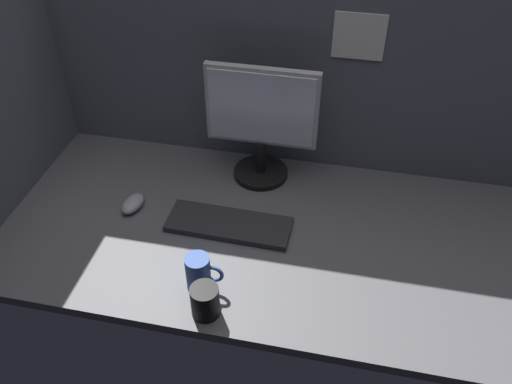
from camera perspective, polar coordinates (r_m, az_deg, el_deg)
The scene contains 7 objects.
ground_plane at distance 160.16cm, azimuth 3.48°, elevation -4.51°, with size 180.00×80.00×3.00cm, color #515156.
cubicle_wall_back at distance 167.66cm, azimuth 6.15°, elevation 14.39°, with size 180.00×5.50×76.97cm.
monitor at distance 167.18cm, azimuth 0.59°, elevation 7.62°, with size 35.22×18.00×38.91cm.
keyboard at distance 159.37cm, azimuth -2.91°, elevation -3.50°, with size 37.00×13.00×2.00cm, color #262628.
mouse at distance 169.29cm, azimuth -13.09°, elevation -1.26°, with size 5.60×9.60×3.40cm, color #99999E.
mug_ceramic_blue at distance 141.05cm, azimuth -6.11°, elevation -8.61°, with size 10.22×6.56×10.70cm.
mug_black_travel at distance 136.05cm, azimuth -5.48°, elevation -11.57°, with size 7.30×7.30×9.13cm.
Camera 1 is at (13.76, -112.94, 111.22)cm, focal length 37.31 mm.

